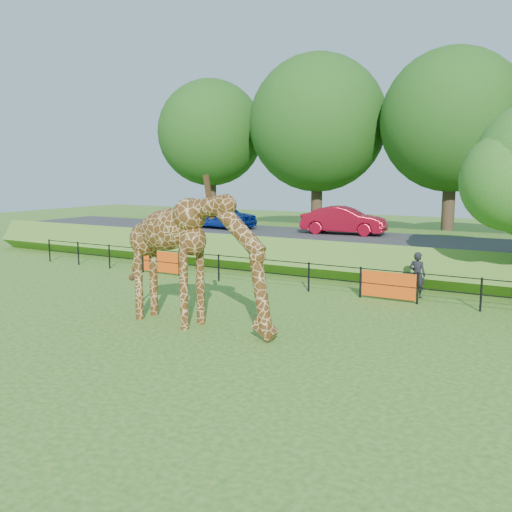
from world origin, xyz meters
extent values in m
plane|color=#2F5F17|center=(0.00, 0.00, 0.00)|extent=(90.00, 90.00, 0.00)
cube|color=#2F5F17|center=(0.00, 15.50, 0.65)|extent=(40.00, 9.00, 1.30)
cube|color=#28282A|center=(0.00, 14.00, 1.36)|extent=(40.00, 5.00, 0.12)
imported|color=#163BB8|center=(-8.07, 14.14, 2.13)|extent=(4.32, 2.08, 1.42)
imported|color=#A90C22|center=(-1.31, 14.72, 2.08)|extent=(4.12, 1.82, 1.32)
imported|color=black|center=(3.71, 9.02, 0.81)|extent=(0.63, 0.46, 1.63)
sphere|color=#24611B|center=(6.58, 8.91, 4.12)|extent=(3.22, 3.22, 3.22)
cylinder|color=#362918|center=(-14.00, 22.00, 2.50)|extent=(0.70, 0.70, 5.00)
sphere|color=#164813|center=(-14.00, 22.00, 6.98)|extent=(7.20, 7.20, 7.20)
cylinder|color=#362918|center=(-6.00, 22.00, 2.50)|extent=(0.70, 0.70, 5.00)
sphere|color=#164813|center=(-6.00, 22.00, 7.31)|extent=(8.40, 8.40, 8.40)
cylinder|color=#362918|center=(2.00, 22.00, 2.50)|extent=(0.70, 0.70, 5.00)
sphere|color=#164813|center=(2.00, 22.00, 7.14)|extent=(7.80, 7.80, 7.80)
camera|label=1|loc=(8.70, -10.84, 4.45)|focal=40.00mm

